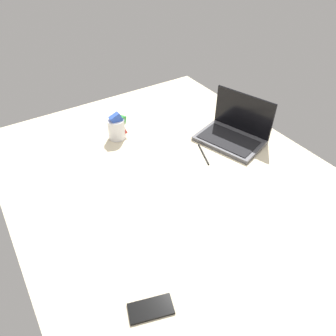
# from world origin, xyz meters

# --- Properties ---
(bed_mattress) EXTENTS (1.80, 1.40, 0.18)m
(bed_mattress) POSITION_xyz_m (0.00, 0.00, 0.09)
(bed_mattress) COLOR beige
(bed_mattress) RESTS_ON ground
(laptop) EXTENTS (0.38, 0.32, 0.23)m
(laptop) POSITION_xyz_m (-0.11, 0.44, 0.22)
(laptop) COLOR #4C4C51
(laptop) RESTS_ON bed_mattress
(snack_cup) EXTENTS (0.09, 0.11, 0.16)m
(snack_cup) POSITION_xyz_m (-0.46, -0.07, 0.24)
(snack_cup) COLOR silver
(snack_cup) RESTS_ON bed_mattress
(cell_phone) EXTENTS (0.11, 0.15, 0.01)m
(cell_phone) POSITION_xyz_m (0.45, -0.39, 0.18)
(cell_phone) COLOR black
(cell_phone) RESTS_ON bed_mattress
(charger_cable) EXTENTS (0.16, 0.06, 0.01)m
(charger_cable) POSITION_xyz_m (-0.09, 0.23, 0.18)
(charger_cable) COLOR black
(charger_cable) RESTS_ON bed_mattress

